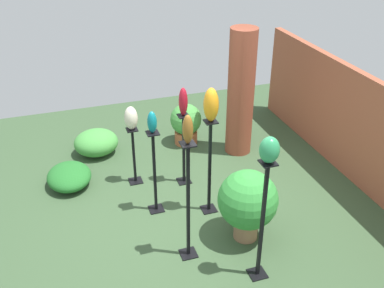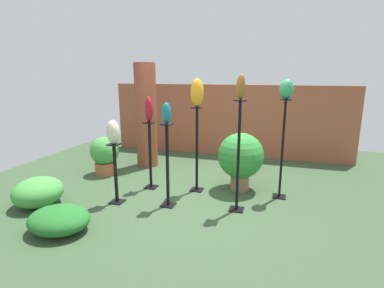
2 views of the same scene
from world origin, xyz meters
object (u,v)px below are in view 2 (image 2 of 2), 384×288
Objects in this scene: pedestal_ruby at (150,159)px; art_vase_bronze at (241,87)px; art_vase_ivory at (113,132)px; potted_plant_back_center at (105,154)px; pedestal_bronze at (238,161)px; art_vase_jade at (287,89)px; pedestal_teal at (168,169)px; pedestal_ivory at (116,177)px; brick_pillar at (146,116)px; art_vase_amber at (197,93)px; potted_plant_front_right at (241,157)px; pedestal_jade at (282,153)px; pedestal_amber at (197,153)px; art_vase_ruby at (149,110)px; art_vase_teal at (166,113)px.

art_vase_bronze reaches higher than pedestal_ruby.
art_vase_ivory is 1.59m from potted_plant_back_center.
pedestal_bronze is 1.29m from art_vase_jade.
pedestal_ivory is at bearing -170.87° from pedestal_teal.
pedestal_teal is 1.96m from potted_plant_back_center.
brick_pillar is 1.73× the size of pedestal_teal.
art_vase_amber is at bearing -8.43° from potted_plant_back_center.
art_vase_jade is 0.30× the size of potted_plant_front_right.
pedestal_ivory is 0.81× the size of pedestal_ruby.
pedestal_jade is 1.34m from art_vase_bronze.
pedestal_amber is 4.87× the size of art_vase_jade.
pedestal_teal is (-1.55, -0.81, -0.15)m from pedestal_jade.
art_vase_ruby reaches higher than pedestal_teal.
pedestal_amber is 1.43m from art_vase_bronze.
pedestal_bronze is at bearing 8.90° from pedestal_ivory.
art_vase_amber is at bearing 71.39° from pedestal_teal.
art_vase_amber is (0.78, 0.12, 0.27)m from art_vase_ruby.
potted_plant_back_center is at bearing 171.57° from art_vase_amber.
pedestal_bronze is 5.49× the size of art_vase_jade.
pedestal_teal reaches higher than potted_plant_back_center.
art_vase_amber is (0.23, 0.69, 1.05)m from pedestal_teal.
art_vase_bronze is (0.00, -0.00, 1.00)m from pedestal_bronze.
potted_plant_back_center is at bearing 162.79° from pedestal_bronze.
pedestal_ivory is at bearing -171.10° from art_vase_bronze.
art_vase_amber is at bearing 144.10° from pedestal_bronze.
art_vase_bronze is (2.15, -1.59, 0.67)m from brick_pillar.
brick_pillar is at bearing 101.66° from pedestal_ivory.
art_vase_jade reaches higher than art_vase_ivory.
brick_pillar is 2.89× the size of potted_plant_back_center.
pedestal_ivory is 1.77m from art_vase_amber.
pedestal_ruby is 0.93m from art_vase_ivory.
art_vase_bronze is at bearing -90.00° from pedestal_bronze.
pedestal_jade is at bearing 4.90° from art_vase_amber.
pedestal_bronze reaches higher than potted_plant_front_right.
pedestal_ivory is (-2.33, -0.93, -0.30)m from pedestal_jade.
pedestal_bronze is at bearing -130.88° from art_vase_jade.
pedestal_teal is 4.29× the size of art_vase_jade.
art_vase_bronze is 0.46× the size of potted_plant_back_center.
pedestal_ivory is (-0.78, -0.12, -0.15)m from pedestal_teal.
pedestal_ivory is 2.81m from art_vase_jade.
pedestal_amber is 0.97m from art_vase_amber.
art_vase_bronze is (0.98, 0.15, 0.36)m from art_vase_teal.
brick_pillar reaches higher than potted_plant_front_right.
art_vase_ruby reaches higher than pedestal_ivory.
pedestal_ruby is 1.35m from art_vase_amber.
potted_plant_front_right is at bearing 167.92° from pedestal_jade.
pedestal_jade is 1.33m from pedestal_amber.
art_vase_ruby is at bearing -173.77° from pedestal_jade.
art_vase_amber is (0.23, 0.69, 0.24)m from art_vase_teal.
art_vase_teal is 0.66× the size of art_vase_amber.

